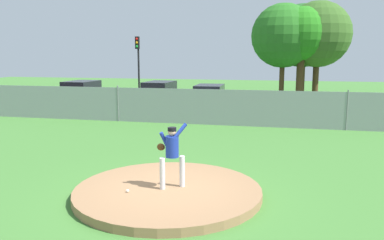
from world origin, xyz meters
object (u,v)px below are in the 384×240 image
Objects in this scene: parked_car_champagne at (160,96)px; traffic_light_near at (138,57)px; pitcher_youth at (172,151)px; parked_car_burgundy at (82,95)px; parked_car_silver at (209,99)px; baseball at (127,191)px.

traffic_light_near reaches higher than parked_car_champagne.
pitcher_youth is 0.36× the size of parked_car_champagne.
traffic_light_near is at bearing 62.37° from parked_car_burgundy.
parked_car_silver is (3.31, -0.27, -0.06)m from parked_car_champagne.
traffic_light_near reaches higher than baseball.
parked_car_champagne is (-4.11, 15.51, 0.60)m from baseball.
parked_car_champagne reaches higher than baseball.
pitcher_youth is 0.37× the size of parked_car_burgundy.
pitcher_youth is 14.80m from parked_car_silver.
baseball is 0.02× the size of parked_car_burgundy.
parked_car_burgundy is (-9.30, 14.96, 0.60)m from baseball.
baseball is 17.63m from parked_car_burgundy.
baseball is (-0.95, -0.55, -0.90)m from pitcher_youth.
parked_car_burgundy is (-10.25, 14.41, -0.31)m from pitcher_youth.
traffic_light_near is at bearing 112.83° from pitcher_youth.
pitcher_youth is 0.34× the size of traffic_light_near.
pitcher_youth is 0.37× the size of parked_car_silver.
pitcher_youth is at bearing -67.17° from traffic_light_near.
baseball is 0.02× the size of traffic_light_near.
pitcher_youth is at bearing -83.23° from parked_car_silver.
baseball is at bearing -70.20° from traffic_light_near.
parked_car_silver is 0.91× the size of traffic_light_near.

